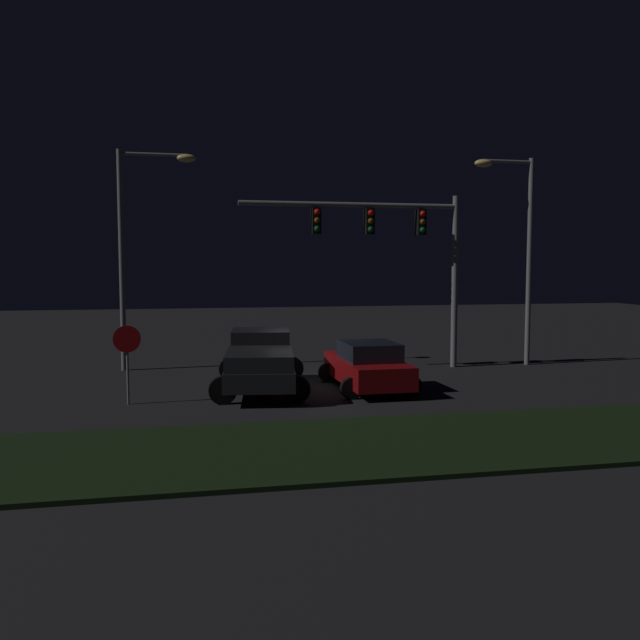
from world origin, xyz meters
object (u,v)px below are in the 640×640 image
object	(u,v)px
traffic_signal_gantry	(394,238)
stop_sign	(127,349)
pickup_truck	(260,358)
street_lamp_left	(137,232)
car_sedan	(368,366)
street_lamp_right	(518,236)

from	to	relation	value
traffic_signal_gantry	stop_sign	size ratio (longest dim) A/B	3.73
pickup_truck	street_lamp_left	size ratio (longest dim) A/B	0.69
car_sedan	street_lamp_left	size ratio (longest dim) A/B	0.55
pickup_truck	traffic_signal_gantry	bearing A→B (deg)	-51.19
traffic_signal_gantry	street_lamp_right	xyz separation A→B (m)	(5.03, -0.01, 0.13)
pickup_truck	car_sedan	bearing A→B (deg)	-91.92
stop_sign	car_sedan	bearing A→B (deg)	6.89
street_lamp_left	stop_sign	bearing A→B (deg)	-89.94
car_sedan	stop_sign	size ratio (longest dim) A/B	1.98
pickup_truck	stop_sign	size ratio (longest dim) A/B	2.52
traffic_signal_gantry	street_lamp_left	world-z (taller)	street_lamp_left
street_lamp_right	stop_sign	xyz separation A→B (m)	(-14.33, -4.69, -3.47)
pickup_truck	traffic_signal_gantry	size ratio (longest dim) A/B	0.68
stop_sign	traffic_signal_gantry	bearing A→B (deg)	26.80
street_lamp_right	stop_sign	distance (m)	15.47
car_sedan	street_lamp_left	distance (m)	10.13
car_sedan	street_lamp_right	bearing A→B (deg)	-62.26
traffic_signal_gantry	street_lamp_left	xyz separation A→B (m)	(-9.31, 1.74, 0.23)
street_lamp_left	stop_sign	size ratio (longest dim) A/B	3.63
car_sedan	stop_sign	distance (m)	7.32
car_sedan	street_lamp_right	world-z (taller)	street_lamp_right
stop_sign	street_lamp_right	bearing A→B (deg)	18.11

